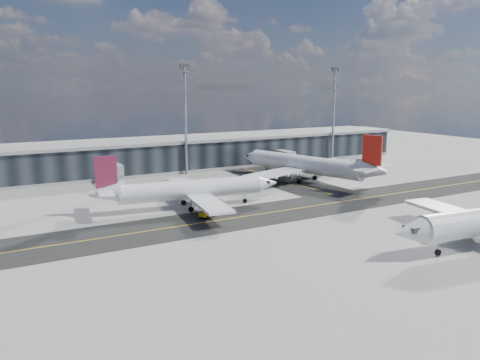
{
  "coord_description": "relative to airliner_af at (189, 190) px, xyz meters",
  "views": [
    {
      "loc": [
        -47.52,
        -66.77,
        22.85
      ],
      "look_at": [
        -3.7,
        11.95,
        5.0
      ],
      "focal_mm": 35.0,
      "sensor_mm": 36.0,
      "label": 1
    }
  ],
  "objects": [
    {
      "name": "baggage_tug",
      "position": [
        0.56,
        -7.5,
        -2.61
      ],
      "size": [
        3.52,
        2.99,
        2.01
      ],
      "rotation": [
        0.0,
        0.0,
        -1.01
      ],
      "color": "#E7B60C",
      "rests_on": "ground"
    },
    {
      "name": "taxiway_lanes",
      "position": [
        17.54,
        -3.59,
        -3.61
      ],
      "size": [
        180.0,
        63.0,
        0.03
      ],
      "color": "black",
      "rests_on": "ground"
    },
    {
      "name": "terminal_concourse",
      "position": [
        13.67,
        40.6,
        0.47
      ],
      "size": [
        152.0,
        19.8,
        8.8
      ],
      "color": "black",
      "rests_on": "ground"
    },
    {
      "name": "airliner_af",
      "position": [
        0.0,
        0.0,
        0.0
      ],
      "size": [
        36.99,
        31.64,
        10.96
      ],
      "rotation": [
        0.0,
        0.0,
        -1.71
      ],
      "color": "white",
      "rests_on": "ground"
    },
    {
      "name": "service_van",
      "position": [
        38.03,
        27.3,
        -2.91
      ],
      "size": [
        4.3,
        5.66,
        1.43
      ],
      "primitive_type": "imported",
      "rotation": [
        0.0,
        0.0,
        0.43
      ],
      "color": "white",
      "rests_on": "ground"
    },
    {
      "name": "floodlight_masts",
      "position": [
        13.63,
        33.67,
        11.99
      ],
      "size": [
        102.5,
        0.7,
        28.9
      ],
      "color": "gray",
      "rests_on": "ground"
    },
    {
      "name": "airliner_redtail",
      "position": [
        35.48,
        9.96,
        0.58
      ],
      "size": [
        36.36,
        42.21,
        12.72
      ],
      "rotation": [
        0.0,
        0.0,
        0.29
      ],
      "color": "white",
      "rests_on": "ground"
    },
    {
      "name": "ground",
      "position": [
        13.63,
        -14.33,
        -3.62
      ],
      "size": [
        300.0,
        300.0,
        0.0
      ],
      "primitive_type": "plane",
      "color": "gray",
      "rests_on": "ground"
    }
  ]
}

